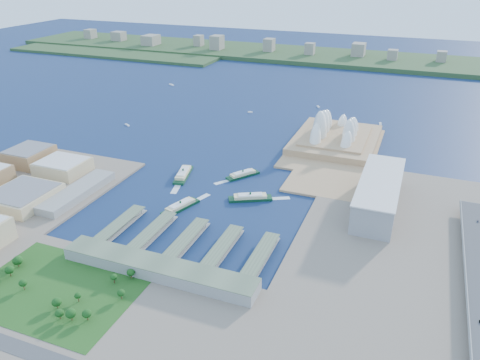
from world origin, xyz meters
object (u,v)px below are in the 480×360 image
at_px(toaster_building, 379,194).
at_px(ferry_d, 250,196).
at_px(car_b, 480,322).
at_px(ferry_a, 183,172).
at_px(ferry_c, 180,205).
at_px(ferry_b, 243,173).
at_px(opera_house, 337,125).
at_px(car_c, 478,221).

distance_m(toaster_building, ferry_d, 157.25).
bearing_deg(car_b, ferry_d, -31.39).
relative_size(ferry_a, ferry_c, 1.10).
height_order(ferry_b, car_b, car_b).
bearing_deg(ferry_a, ferry_c, -77.84).
xyz_separation_m(ferry_d, car_b, (253.55, -154.70, 10.26)).
xyz_separation_m(opera_house, ferry_d, (-62.55, -234.98, -26.79)).
xyz_separation_m(toaster_building, ferry_c, (-224.22, -87.64, -15.40)).
xyz_separation_m(opera_house, ferry_b, (-96.60, -172.88, -27.29)).
bearing_deg(opera_house, car_c, -47.65).
bearing_deg(ferry_a, car_c, -15.85).
height_order(opera_house, ferry_c, opera_house).
bearing_deg(toaster_building, ferry_a, -179.36).
bearing_deg(ferry_c, toaster_building, -140.19).
bearing_deg(car_c, toaster_building, 170.45).
xyz_separation_m(ferry_d, car_c, (261.55, 16.64, 10.29)).
distance_m(opera_house, ferry_d, 244.63).
height_order(car_b, car_c, car_c).
relative_size(ferry_b, car_c, 11.16).
distance_m(toaster_building, ferry_b, 189.22).
xyz_separation_m(ferry_a, ferry_b, (78.29, 30.06, -0.89)).
distance_m(toaster_building, ferry_a, 265.32).
distance_m(toaster_building, car_b, 214.95).
xyz_separation_m(opera_house, car_b, (191.00, -389.68, -16.53)).
bearing_deg(ferry_d, ferry_a, 46.86).
bearing_deg(opera_house, ferry_b, -119.19).
bearing_deg(ferry_c, car_c, -149.79).
bearing_deg(toaster_building, ferry_b, 171.73).
distance_m(ferry_a, ferry_b, 83.87).
distance_m(ferry_b, car_c, 299.26).
height_order(toaster_building, ferry_c, toaster_building).
bearing_deg(ferry_d, toaster_building, -104.31).
bearing_deg(ferry_a, toaster_building, -12.85).
xyz_separation_m(ferry_c, car_c, (333.22, 69.31, 10.39)).
bearing_deg(opera_house, ferry_a, -130.75).
bearing_deg(car_b, ferry_a, -27.04).
height_order(ferry_b, ferry_c, ferry_c).
relative_size(ferry_b, ferry_c, 0.92).
height_order(opera_house, ferry_b, opera_house).
xyz_separation_m(opera_house, ferry_a, (-174.88, -202.94, -26.40)).
distance_m(ferry_b, ferry_d, 70.82).
bearing_deg(car_b, ferry_c, -17.42).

